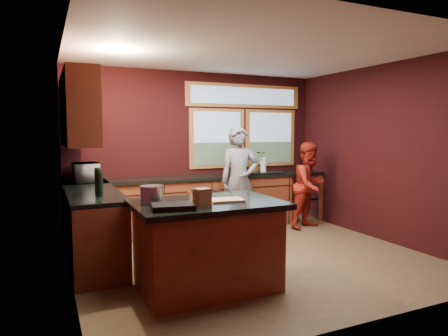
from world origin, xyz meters
TOP-DOWN VIEW (x-y plane):
  - floor at (0.00, 0.00)m, footprint 4.50×4.50m
  - room_shell at (-0.60, 0.32)m, footprint 4.52×4.02m
  - back_counter at (0.20, 1.70)m, footprint 4.50×0.64m
  - left_counter at (-1.95, 0.85)m, footprint 0.64×2.30m
  - island at (-0.93, -0.70)m, footprint 1.55×1.05m
  - person_grey at (0.42, 1.25)m, footprint 0.71×0.53m
  - person_red at (1.70, 1.07)m, footprint 0.86×0.75m
  - microwave at (-1.92, 1.64)m, footprint 0.38×0.53m
  - potted_plant at (0.99, 1.75)m, footprint 0.35×0.30m
  - paper_towel at (1.12, 1.70)m, footprint 0.12×0.12m
  - cutting_board at (-0.73, -0.75)m, footprint 0.38×0.30m
  - stock_pot at (-1.48, -0.55)m, footprint 0.24×0.24m
  - paper_bag at (-1.08, -0.95)m, footprint 0.17×0.15m
  - black_tray at (-1.38, -0.95)m, footprint 0.44×0.35m

SIDE VIEW (x-z plane):
  - floor at x=0.00m, z-range 0.00..0.00m
  - back_counter at x=0.20m, z-range 0.00..0.93m
  - left_counter at x=-1.95m, z-range 0.00..0.93m
  - island at x=-0.93m, z-range 0.01..0.95m
  - person_red at x=1.70m, z-range 0.00..1.49m
  - person_grey at x=0.42m, z-range 0.00..1.75m
  - cutting_board at x=-0.73m, z-range 0.94..0.96m
  - black_tray at x=-1.38m, z-range 0.94..0.99m
  - stock_pot at x=-1.48m, z-range 0.94..1.12m
  - paper_bag at x=-1.08m, z-range 0.94..1.12m
  - paper_towel at x=1.12m, z-range 0.93..1.21m
  - microwave at x=-1.92m, z-range 0.93..1.21m
  - potted_plant at x=0.99m, z-range 0.93..1.32m
  - room_shell at x=-0.60m, z-range 0.44..3.15m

